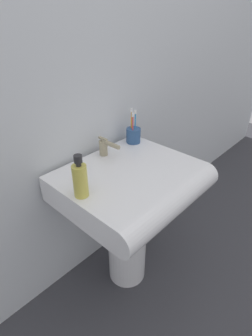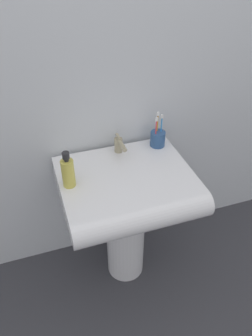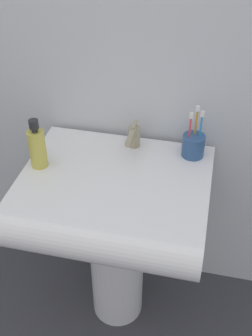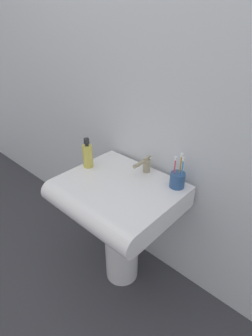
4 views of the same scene
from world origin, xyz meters
The scene contains 7 objects.
ground_plane centered at (0.00, 0.00, 0.00)m, with size 6.00×6.00×0.00m, color #38383D.
wall_back centered at (0.00, 0.29, 1.20)m, with size 5.00×0.05×2.40m, color silver.
sink_pedestal centered at (0.00, 0.00, 0.30)m, with size 0.21×0.21×0.61m, color white.
sink_basin centered at (0.00, -0.05, 0.67)m, with size 0.63×0.55×0.13m.
faucet centered at (0.03, 0.17, 0.79)m, with size 0.04×0.14×0.09m.
toothbrush_cup centered at (0.24, 0.18, 0.78)m, with size 0.08×0.08×0.19m.
soap_bottle centered at (-0.27, 0.00, 0.81)m, with size 0.06×0.06×0.18m.
Camera 1 is at (-0.76, -0.70, 1.37)m, focal length 28.00 mm.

